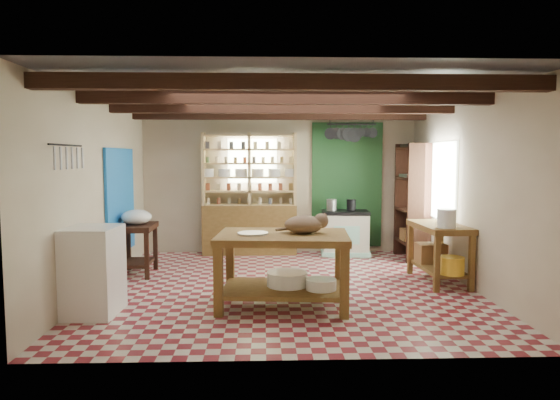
{
  "coord_description": "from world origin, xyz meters",
  "views": [
    {
      "loc": [
        -0.3,
        -6.71,
        1.78
      ],
      "look_at": [
        -0.06,
        0.3,
        1.16
      ],
      "focal_mm": 32.0,
      "sensor_mm": 36.0,
      "label": 1
    }
  ],
  "objects_px": {
    "prep_table": "(137,249)",
    "right_counter": "(439,253)",
    "white_cabinet": "(93,271)",
    "stove": "(345,233)",
    "cat": "(304,224)",
    "work_table": "(283,270)"
  },
  "relations": [
    {
      "from": "work_table",
      "to": "prep_table",
      "type": "height_order",
      "value": "work_table"
    },
    {
      "from": "stove",
      "to": "cat",
      "type": "bearing_deg",
      "value": -104.12
    },
    {
      "from": "stove",
      "to": "prep_table",
      "type": "height_order",
      "value": "stove"
    },
    {
      "from": "white_cabinet",
      "to": "cat",
      "type": "bearing_deg",
      "value": 8.9
    },
    {
      "from": "white_cabinet",
      "to": "right_counter",
      "type": "xyz_separation_m",
      "value": [
        4.4,
        1.29,
        -0.08
      ]
    },
    {
      "from": "white_cabinet",
      "to": "right_counter",
      "type": "distance_m",
      "value": 4.59
    },
    {
      "from": "stove",
      "to": "white_cabinet",
      "type": "height_order",
      "value": "white_cabinet"
    },
    {
      "from": "prep_table",
      "to": "white_cabinet",
      "type": "distance_m",
      "value": 1.89
    },
    {
      "from": "prep_table",
      "to": "right_counter",
      "type": "relative_size",
      "value": 0.66
    },
    {
      "from": "stove",
      "to": "right_counter",
      "type": "height_order",
      "value": "right_counter"
    },
    {
      "from": "white_cabinet",
      "to": "right_counter",
      "type": "height_order",
      "value": "white_cabinet"
    },
    {
      "from": "work_table",
      "to": "cat",
      "type": "distance_m",
      "value": 0.6
    },
    {
      "from": "prep_table",
      "to": "work_table",
      "type": "bearing_deg",
      "value": -39.21
    },
    {
      "from": "prep_table",
      "to": "white_cabinet",
      "type": "relative_size",
      "value": 0.77
    },
    {
      "from": "cat",
      "to": "right_counter",
      "type": "bearing_deg",
      "value": 21.88
    },
    {
      "from": "prep_table",
      "to": "cat",
      "type": "xyz_separation_m",
      "value": [
        2.38,
        -1.62,
        0.59
      ]
    },
    {
      "from": "right_counter",
      "to": "cat",
      "type": "bearing_deg",
      "value": -155.14
    },
    {
      "from": "prep_table",
      "to": "right_counter",
      "type": "xyz_separation_m",
      "value": [
        4.38,
        -0.6,
        0.03
      ]
    },
    {
      "from": "stove",
      "to": "cat",
      "type": "relative_size",
      "value": 1.75
    },
    {
      "from": "prep_table",
      "to": "cat",
      "type": "distance_m",
      "value": 2.94
    },
    {
      "from": "prep_table",
      "to": "right_counter",
      "type": "bearing_deg",
      "value": -9.22
    },
    {
      "from": "white_cabinet",
      "to": "cat",
      "type": "distance_m",
      "value": 2.46
    }
  ]
}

